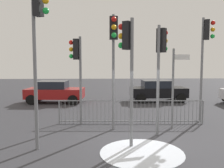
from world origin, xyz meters
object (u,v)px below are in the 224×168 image
Objects in this scene: traffic_light_rear_left at (38,30)px; car_black_mid at (158,90)px; traffic_light_foreground_left at (128,53)px; traffic_light_foreground_right at (206,46)px; traffic_light_rear_right at (114,46)px; direction_sign_post at (174,84)px; traffic_light_mid_left at (161,55)px; traffic_light_mid_right at (77,60)px; car_red_near at (55,91)px.

car_black_mid is (5.81, 9.22, -3.01)m from traffic_light_rear_left.
traffic_light_foreground_left is (2.79, 0.28, -0.71)m from traffic_light_rear_left.
traffic_light_foreground_right is at bearing -12.30° from traffic_light_foreground_left.
traffic_light_rear_right reaches higher than car_black_mid.
traffic_light_rear_left is 1.24× the size of traffic_light_foreground_left.
traffic_light_rear_left is at bearing -166.98° from direction_sign_post.
traffic_light_mid_right is at bearing -158.75° from traffic_light_mid_left.
traffic_light_mid_right is 0.99× the size of car_red_near.
direction_sign_post is (2.16, 2.11, -1.21)m from traffic_light_foreground_left.
traffic_light_rear_right is 1.11× the size of traffic_light_foreground_left.
traffic_light_rear_left is at bearing 134.00° from traffic_light_foreground_left.
traffic_light_foreground_left is 1.26× the size of direction_sign_post.
direction_sign_post is 6.98m from car_black_mid.
traffic_light_rear_right is 0.97× the size of traffic_light_foreground_right.
traffic_light_foreground_right is at bearing -72.44° from traffic_light_mid_right.
traffic_light_mid_right is (-5.85, -0.33, -0.66)m from traffic_light_foreground_right.
traffic_light_rear_left reaches higher than traffic_light_mid_left.
car_black_mid is at bearing -150.16° from traffic_light_foreground_right.
traffic_light_mid_right is 1.16× the size of direction_sign_post.
traffic_light_rear_right is 1.40× the size of direction_sign_post.
traffic_light_mid_right is at bearing -35.21° from traffic_light_rear_right.
traffic_light_mid_right is 6.46m from car_red_near.
direction_sign_post is at bearing -42.00° from car_red_near.
car_red_near is (-1.28, 8.90, -3.01)m from traffic_light_rear_left.
traffic_light_rear_right is 1.97m from traffic_light_mid_right.
direction_sign_post is (-1.75, -1.11, -1.64)m from traffic_light_foreground_right.
traffic_light_mid_right is at bearing -65.35° from car_red_near.
traffic_light_mid_left is 1.06× the size of car_red_near.
traffic_light_mid_right is at bearing -130.63° from car_black_mid.
traffic_light_foreground_right is 1.25× the size of car_black_mid.
traffic_light_foreground_right is 2.64m from direction_sign_post.
traffic_light_foreground_right is 6.41m from car_black_mid.
car_red_near is 1.02× the size of car_black_mid.
traffic_light_rear_left is at bearing 40.40° from traffic_light_rear_right.
traffic_light_mid_right is at bearing 72.16° from traffic_light_foreground_left.
traffic_light_mid_right is at bearing 156.49° from direction_sign_post.
traffic_light_foreground_left is 1.09× the size of car_black_mid.
traffic_light_foreground_right is at bearing -162.60° from traffic_light_rear_right.
traffic_light_rear_right is at bearing -150.37° from traffic_light_mid_left.
traffic_light_rear_right is at bearing -110.20° from traffic_light_mid_right.
traffic_light_rear_right reaches higher than traffic_light_mid_right.
traffic_light_mid_right reaches higher than direction_sign_post.
traffic_light_mid_left is 1.07× the size of traffic_light_mid_right.
traffic_light_rear_left is 3.21m from traffic_light_rear_right.
traffic_light_mid_left is 3.70m from traffic_light_mid_right.
traffic_light_foreground_left reaches higher than car_red_near.
traffic_light_mid_left is 0.87× the size of traffic_light_foreground_right.
traffic_light_rear_left is (-4.16, -1.53, 0.74)m from traffic_light_mid_left.
traffic_light_rear_left is at bearing -77.56° from car_red_near.
traffic_light_rear_left is 1.11× the size of traffic_light_rear_right.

